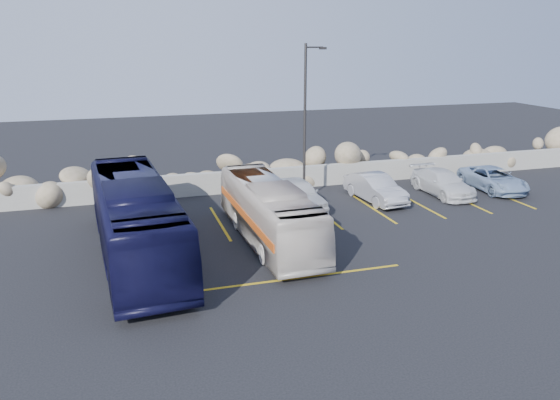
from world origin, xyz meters
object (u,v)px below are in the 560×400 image
object	(u,v)px
car_a	(298,194)
lamppost	(306,119)
car_c	(443,183)
car_b	(375,188)
tour_coach	(136,219)
car_d	(493,179)
vintage_bus	(269,212)

from	to	relation	value
car_a	lamppost	bearing A→B (deg)	53.03
lamppost	car_c	xyz separation A→B (m)	(7.53, -1.24, -3.64)
car_c	car_b	bearing A→B (deg)	-179.35
lamppost	car_c	world-z (taller)	lamppost
tour_coach	car_b	distance (m)	13.08
lamppost	car_d	size ratio (longest dim) A/B	1.76
car_a	car_b	distance (m)	4.25
car_a	car_c	distance (m)	8.35
car_a	car_c	xyz separation A→B (m)	(8.35, 0.06, -0.08)
car_a	car_b	bearing A→B (deg)	-5.19
vintage_bus	car_d	world-z (taller)	vintage_bus
vintage_bus	car_a	distance (m)	4.84
lamppost	car_b	distance (m)	5.14
car_b	car_d	world-z (taller)	car_b
car_d	car_a	bearing A→B (deg)	-177.55
car_a	car_d	distance (m)	11.59
vintage_bus	car_b	world-z (taller)	vintage_bus
car_a	car_d	size ratio (longest dim) A/B	0.95
vintage_bus	car_d	bearing A→B (deg)	14.40
tour_coach	car_c	world-z (taller)	tour_coach
car_b	car_c	world-z (taller)	car_b
lamppost	car_d	xyz separation A→B (m)	(10.77, -1.28, -3.66)
vintage_bus	tour_coach	xyz separation A→B (m)	(-5.40, -0.33, 0.30)
car_b	car_c	distance (m)	4.10
tour_coach	car_c	size ratio (longest dim) A/B	2.49
lamppost	vintage_bus	size ratio (longest dim) A/B	0.88
car_c	tour_coach	bearing A→B (deg)	-165.69
lamppost	vintage_bus	distance (m)	7.03
tour_coach	car_c	bearing A→B (deg)	11.07
car_d	car_c	bearing A→B (deg)	-178.35
lamppost	car_c	size ratio (longest dim) A/B	1.77
car_a	car_b	size ratio (longest dim) A/B	1.01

